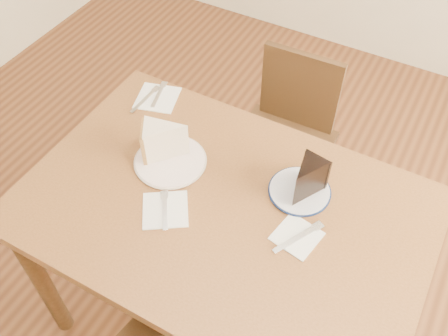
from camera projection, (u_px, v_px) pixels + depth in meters
ground at (223, 315)px, 2.04m from camera, size 4.00×4.00×0.00m
table at (223, 225)px, 1.55m from camera, size 1.20×0.80×0.75m
chair_far at (284, 138)px, 2.09m from camera, size 0.40×0.40×0.79m
plate_cream at (170, 161)px, 1.58m from camera, size 0.22×0.22×0.01m
plate_navy at (299, 191)px, 1.50m from camera, size 0.18×0.18×0.01m
carrot_cake at (167, 141)px, 1.56m from camera, size 0.16×0.15×0.11m
chocolate_cake at (305, 182)px, 1.45m from camera, size 0.10×0.13×0.11m
napkin_cream at (165, 210)px, 1.46m from camera, size 0.18×0.18×0.00m
napkin_navy at (297, 236)px, 1.40m from camera, size 0.14×0.14×0.00m
napkin_spare at (157, 98)px, 1.79m from camera, size 0.18×0.18×0.00m
fork_cream at (165, 211)px, 1.46m from camera, size 0.09×0.12×0.00m
knife_navy at (298, 238)px, 1.40m from camera, size 0.09×0.16×0.00m
fork_spare at (159, 95)px, 1.79m from camera, size 0.05×0.14×0.00m
knife_spare at (145, 100)px, 1.77m from camera, size 0.02×0.16×0.00m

